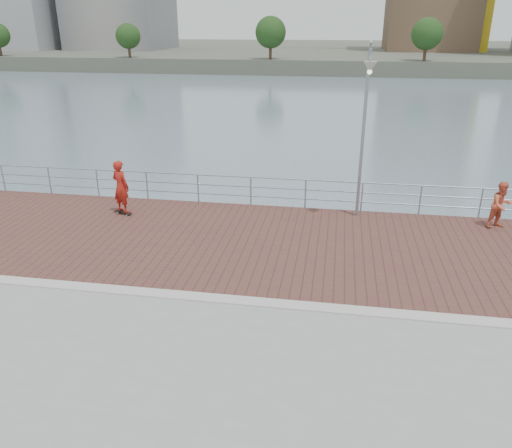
% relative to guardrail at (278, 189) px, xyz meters
% --- Properties ---
extents(water, '(400.00, 400.00, 0.00)m').
position_rel_guardrail_xyz_m(water, '(-0.00, -7.00, -2.69)').
color(water, slate).
rests_on(water, ground).
extents(brick_lane, '(40.00, 6.80, 0.02)m').
position_rel_guardrail_xyz_m(brick_lane, '(-0.00, -3.40, -0.68)').
color(brick_lane, brown).
rests_on(brick_lane, seawall).
extents(curb, '(40.00, 0.40, 0.06)m').
position_rel_guardrail_xyz_m(curb, '(-0.00, -7.00, -0.66)').
color(curb, '#B7B5AD').
rests_on(curb, seawall).
extents(far_shore, '(320.00, 95.00, 2.50)m').
position_rel_guardrail_xyz_m(far_shore, '(-0.00, 115.50, -1.44)').
color(far_shore, '#4C5142').
rests_on(far_shore, ground).
extents(guardrail, '(39.06, 0.06, 1.13)m').
position_rel_guardrail_xyz_m(guardrail, '(0.00, 0.00, 0.00)').
color(guardrail, '#8C9EA8').
rests_on(guardrail, brick_lane).
extents(street_lamp, '(0.41, 1.20, 5.66)m').
position_rel_guardrail_xyz_m(street_lamp, '(2.92, -0.91, 3.33)').
color(street_lamp, gray).
rests_on(street_lamp, brick_lane).
extents(skateboard, '(0.72, 0.44, 0.08)m').
position_rel_guardrail_xyz_m(skateboard, '(-5.41, -1.72, -0.61)').
color(skateboard, black).
rests_on(skateboard, brick_lane).
extents(skateboarder, '(0.81, 0.69, 1.90)m').
position_rel_guardrail_xyz_m(skateboarder, '(-5.41, -1.72, 0.36)').
color(skateboarder, '#AC1F17').
rests_on(skateboarder, skateboard).
extents(bystander, '(0.95, 0.87, 1.60)m').
position_rel_guardrail_xyz_m(bystander, '(7.59, -0.85, 0.13)').
color(bystander, '#DA5E40').
rests_on(bystander, brick_lane).
extents(shoreline_trees, '(144.72, 5.15, 6.87)m').
position_rel_guardrail_xyz_m(shoreline_trees, '(12.79, 70.00, 3.79)').
color(shoreline_trees, '#473323').
rests_on(shoreline_trees, far_shore).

